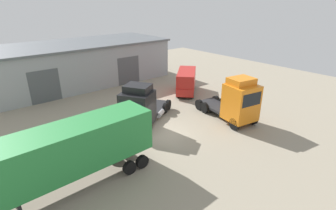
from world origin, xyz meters
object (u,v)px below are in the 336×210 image
object	(u,v)px
tractor_unit_orange	(237,102)
tractor_unit_black	(141,107)
container_trailer_green	(68,151)
delivery_van_red	(186,81)

from	to	relation	value
tractor_unit_orange	tractor_unit_black	world-z (taller)	tractor_unit_orange
container_trailer_green	delivery_van_red	distance (m)	18.92
container_trailer_green	tractor_unit_black	size ratio (longest dim) A/B	1.51
tractor_unit_black	delivery_van_red	world-z (taller)	tractor_unit_black
delivery_van_red	tractor_unit_black	bearing A→B (deg)	-19.99
tractor_unit_orange	delivery_van_red	distance (m)	9.06
tractor_unit_orange	container_trailer_green	distance (m)	14.95
container_trailer_green	tractor_unit_black	world-z (taller)	container_trailer_green
tractor_unit_black	delivery_van_red	bearing A→B (deg)	171.60
tractor_unit_orange	delivery_van_red	size ratio (longest dim) A/B	1.26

